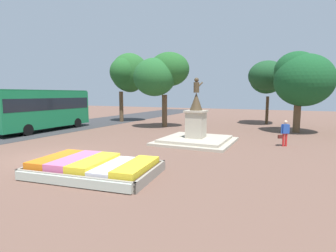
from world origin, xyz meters
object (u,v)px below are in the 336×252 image
(statue_monument, at_px, (196,133))
(city_bus, at_px, (42,108))
(flower_planter, at_px, (93,168))
(pedestrian_with_handbag, at_px, (285,132))

(statue_monument, relative_size, city_bus, 0.52)
(city_bus, bearing_deg, flower_planter, -32.75)
(flower_planter, distance_m, city_bus, 14.89)
(flower_planter, bearing_deg, statue_monument, 80.05)
(flower_planter, xyz_separation_m, statue_monument, (1.46, 8.30, 0.39))
(statue_monument, xyz_separation_m, pedestrian_with_handbag, (5.34, 1.15, 0.23))
(flower_planter, distance_m, statue_monument, 8.44)
(pedestrian_with_handbag, bearing_deg, statue_monument, -167.84)
(flower_planter, height_order, pedestrian_with_handbag, pedestrian_with_handbag)
(flower_planter, distance_m, pedestrian_with_handbag, 11.66)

